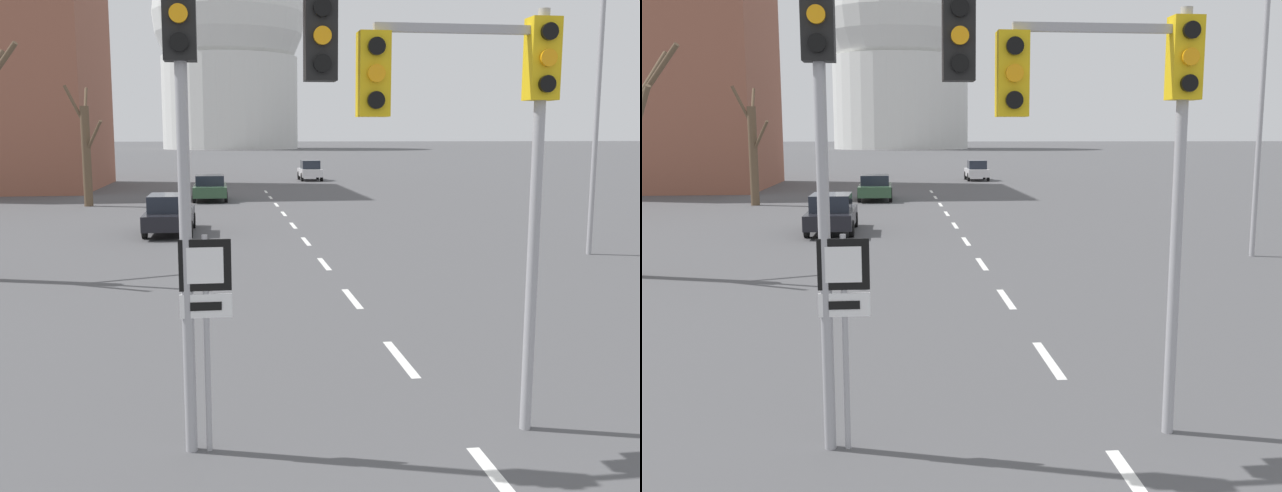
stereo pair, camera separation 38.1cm
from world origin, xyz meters
TOP-DOWN VIEW (x-y plane):
  - lane_stripe_0 at (0.00, 3.82)m, footprint 0.16×2.00m
  - lane_stripe_1 at (0.00, 8.32)m, footprint 0.16×2.00m
  - lane_stripe_2 at (0.00, 12.82)m, footprint 0.16×2.00m
  - lane_stripe_3 at (0.00, 17.32)m, footprint 0.16×2.00m
  - lane_stripe_4 at (0.00, 21.82)m, footprint 0.16×2.00m
  - lane_stripe_5 at (0.00, 26.32)m, footprint 0.16×2.00m
  - lane_stripe_6 at (0.00, 30.82)m, footprint 0.16×2.00m
  - lane_stripe_7 at (0.00, 35.32)m, footprint 0.16×2.00m
  - lane_stripe_8 at (0.00, 39.82)m, footprint 0.16×2.00m
  - lane_stripe_9 at (0.00, 44.32)m, footprint 0.16×2.00m
  - traffic_signal_near_left at (-2.84, 5.22)m, footprint 1.91×0.34m
  - traffic_signal_centre_tall at (0.16, 5.28)m, footprint 2.41×0.34m
  - route_sign_post at (-3.14, 5.19)m, footprint 0.60×0.08m
  - street_lamp_right at (8.20, 17.88)m, footprint 2.15×0.36m
  - sedan_near_left at (4.38, 55.73)m, footprint 1.78×3.90m
  - sedan_near_right at (-4.91, 24.67)m, footprint 1.82×4.56m
  - sedan_mid_centre at (-3.56, 38.37)m, footprint 1.93×4.49m
  - bare_tree_left_near at (-9.90, 35.97)m, footprint 2.06×2.87m
  - capitol_dome at (0.00, 191.27)m, footprint 39.73×39.73m

SIDE VIEW (x-z plane):
  - lane_stripe_0 at x=0.00m, z-range 0.00..0.01m
  - lane_stripe_1 at x=0.00m, z-range 0.00..0.01m
  - lane_stripe_2 at x=0.00m, z-range 0.00..0.01m
  - lane_stripe_3 at x=0.00m, z-range 0.00..0.01m
  - lane_stripe_4 at x=0.00m, z-range 0.00..0.01m
  - lane_stripe_5 at x=0.00m, z-range 0.00..0.01m
  - lane_stripe_6 at x=0.00m, z-range 0.00..0.01m
  - lane_stripe_7 at x=0.00m, z-range 0.00..0.01m
  - lane_stripe_8 at x=0.00m, z-range 0.00..0.01m
  - lane_stripe_9 at x=0.00m, z-range 0.00..0.01m
  - sedan_mid_centre at x=-3.56m, z-range 0.01..1.48m
  - sedan_near_right at x=-4.91m, z-range 0.01..1.51m
  - sedan_near_left at x=4.38m, z-range 0.00..1.66m
  - route_sign_post at x=-3.14m, z-range 0.48..3.09m
  - bare_tree_left_near at x=-9.90m, z-range -0.23..6.05m
  - traffic_signal_centre_tall at x=0.16m, z-range 1.36..6.56m
  - traffic_signal_near_left at x=-2.84m, z-range 1.44..7.04m
  - street_lamp_right at x=8.20m, z-range 0.97..10.24m
  - capitol_dome at x=0.00m, z-range -0.72..55.39m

